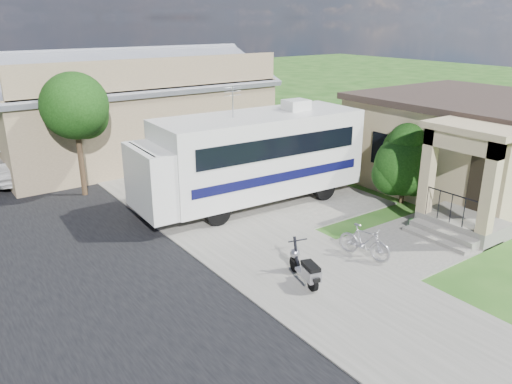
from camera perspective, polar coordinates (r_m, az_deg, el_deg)
ground at (r=14.26m, az=7.56°, el=-7.26°), size 120.00×120.00×0.00m
sidewalk_slab at (r=21.69m, az=-12.71°, el=1.90°), size 4.00×80.00×0.06m
driveway_slab at (r=18.30m, az=1.45°, el=-0.88°), size 7.00×6.00×0.05m
walk_slab at (r=15.75m, az=18.15°, el=-5.36°), size 4.00×3.00×0.05m
house at (r=21.19m, az=23.04°, el=5.32°), size 9.47×7.80×3.54m
warehouse at (r=25.19m, az=-14.58°, el=8.74°), size 12.50×8.40×5.04m
street_tree_a at (r=19.22m, az=-19.74°, el=8.94°), size 2.44×2.40×4.58m
street_tree_b at (r=28.87m, az=-25.63°, el=11.61°), size 2.44×2.40×4.73m
motorhome at (r=17.45m, az=-0.48°, el=4.23°), size 8.30×2.99×4.20m
shrub at (r=18.48m, az=16.63°, el=3.28°), size 2.38×2.27×2.92m
scooter at (r=12.59m, az=5.68°, el=-8.72°), size 0.69×1.47×0.98m
bicycle at (r=14.08m, az=12.27°, el=-5.81°), size 0.80×1.62×0.94m
pickup_truck at (r=23.20m, az=-27.15°, el=3.17°), size 2.86×5.48×1.47m
garden_hose at (r=16.78m, az=17.74°, el=-3.53°), size 0.40×0.40×0.18m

